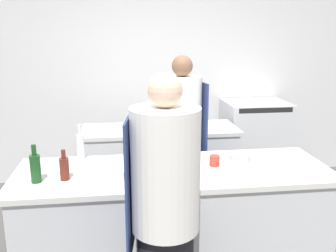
{
  "coord_description": "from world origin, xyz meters",
  "views": [
    {
      "loc": [
        -0.39,
        -2.63,
        1.9
      ],
      "look_at": [
        0.0,
        0.35,
        1.14
      ],
      "focal_mm": 40.0,
      "sensor_mm": 36.0,
      "label": 1
    }
  ],
  "objects": [
    {
      "name": "bowl_mixing_large",
      "position": [
        0.13,
        0.23,
        0.92
      ],
      "size": [
        0.19,
        0.19,
        0.07
      ],
      "color": "tan",
      "rests_on": "prep_counter"
    },
    {
      "name": "bottle_cooking_oil",
      "position": [
        0.05,
        -0.27,
        0.97
      ],
      "size": [
        0.08,
        0.08,
        0.2
      ],
      "color": "#B2A84C",
      "rests_on": "prep_counter"
    },
    {
      "name": "bowl_ceramic_blue",
      "position": [
        -0.51,
        -0.12,
        0.92
      ],
      "size": [
        0.28,
        0.28,
        0.06
      ],
      "color": "white",
      "rests_on": "prep_counter"
    },
    {
      "name": "bottle_olive_oil",
      "position": [
        -0.72,
        0.32,
        1.0
      ],
      "size": [
        0.06,
        0.06,
        0.29
      ],
      "color": "silver",
      "rests_on": "prep_counter"
    },
    {
      "name": "cup",
      "position": [
        0.32,
        0.04,
        0.93
      ],
      "size": [
        0.08,
        0.08,
        0.08
      ],
      "color": "#B2382D",
      "rests_on": "prep_counter"
    },
    {
      "name": "chef_at_stove",
      "position": [
        0.18,
        0.7,
        0.85
      ],
      "size": [
        0.4,
        0.38,
        1.69
      ],
      "rotation": [
        0.0,
        0.0,
        -1.42
      ],
      "color": "black",
      "rests_on": "ground_plane"
    },
    {
      "name": "wall_back",
      "position": [
        0.0,
        2.13,
        1.4
      ],
      "size": [
        8.0,
        0.06,
        2.8
      ],
      "color": "silver",
      "rests_on": "ground_plane"
    },
    {
      "name": "bottle_vinegar",
      "position": [
        -0.98,
        -0.12,
        0.99
      ],
      "size": [
        0.07,
        0.07,
        0.27
      ],
      "color": "#19471E",
      "rests_on": "prep_counter"
    },
    {
      "name": "bottle_wine",
      "position": [
        -0.79,
        -0.1,
        0.97
      ],
      "size": [
        0.07,
        0.07,
        0.22
      ],
      "color": "#5B2319",
      "rests_on": "prep_counter"
    },
    {
      "name": "pass_counter",
      "position": [
        0.03,
        1.25,
        0.44
      ],
      "size": [
        1.67,
        0.61,
        0.89
      ],
      "color": "silver",
      "rests_on": "ground_plane"
    },
    {
      "name": "bowl_wooden_salad",
      "position": [
        -0.15,
        0.2,
        0.92
      ],
      "size": [
        0.18,
        0.18,
        0.07
      ],
      "color": "#B7BABC",
      "rests_on": "prep_counter"
    },
    {
      "name": "bowl_prep_small",
      "position": [
        0.55,
        0.12,
        0.92
      ],
      "size": [
        0.16,
        0.16,
        0.06
      ],
      "color": "#B7BABC",
      "rests_on": "prep_counter"
    },
    {
      "name": "prep_counter",
      "position": [
        0.0,
        0.0,
        0.44
      ],
      "size": [
        2.38,
        0.8,
        0.89
      ],
      "color": "silver",
      "rests_on": "ground_plane"
    },
    {
      "name": "oven_range",
      "position": [
        1.3,
        1.76,
        0.52
      ],
      "size": [
        0.77,
        0.64,
        1.04
      ],
      "color": "silver",
      "rests_on": "ground_plane"
    },
    {
      "name": "chef_at_prep_near",
      "position": [
        -0.15,
        -0.66,
        0.84
      ],
      "size": [
        0.43,
        0.41,
        1.69
      ],
      "rotation": [
        0.0,
        0.0,
        1.43
      ],
      "color": "black",
      "rests_on": "ground_plane"
    }
  ]
}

